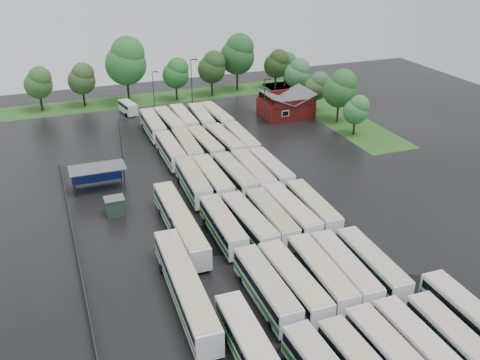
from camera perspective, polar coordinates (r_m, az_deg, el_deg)
name	(u,v)px	position (r m, az deg, el deg)	size (l,w,h in m)	color
ground	(259,238)	(69.00, 2.01, -6.15)	(160.00, 160.00, 0.00)	black
brick_building	(286,107)	(112.97, 4.91, 7.73)	(10.07, 8.60, 5.39)	maroon
wash_shed	(97,170)	(83.15, -15.00, 1.05)	(8.20, 4.20, 3.58)	#2D2D30
utility_hut	(115,206)	(75.48, -13.20, -2.75)	(2.70, 2.20, 2.62)	#213929
grass_strip_north	(159,98)	(126.69, -8.64, 8.63)	(80.00, 10.00, 0.01)	#275419
grass_strip_east	(327,110)	(118.08, 9.29, 7.33)	(10.00, 50.00, 0.01)	#275419
west_fence	(74,235)	(71.48, -17.33, -5.66)	(0.10, 50.00, 1.20)	#2D2D30
bus_r0c3	(422,350)	(52.74, 18.88, -16.82)	(2.68, 12.21, 3.39)	white
bus_r0c4	(457,345)	(54.34, 22.15, -15.99)	(2.86, 12.24, 3.39)	white
bus_r1c0	(266,288)	(57.13, 2.79, -11.42)	(2.68, 12.52, 3.48)	white
bus_r1c1	(293,283)	(57.96, 5.71, -10.86)	(2.91, 12.80, 3.55)	white
bus_r1c2	(321,274)	(59.62, 8.61, -9.93)	(3.16, 12.65, 3.49)	white
bus_r1c3	(344,270)	(60.81, 11.06, -9.38)	(3.24, 12.54, 3.46)	white
bus_r1c4	(371,264)	(62.39, 13.83, -8.74)	(2.94, 12.23, 3.39)	white
bus_r2c0	(223,225)	(67.94, -1.85, -4.86)	(2.76, 12.27, 3.41)	white
bus_r2c1	(249,223)	(68.35, 0.95, -4.58)	(3.21, 12.74, 3.52)	white
bus_r2c2	(271,218)	(69.68, 3.35, -4.04)	(2.74, 12.34, 3.43)	white
bus_r2c3	(290,212)	(71.00, 5.40, -3.45)	(2.98, 12.86, 3.56)	white
bus_r2c4	(313,208)	(72.53, 7.75, -2.98)	(2.97, 12.41, 3.44)	white
bus_r3c0	(193,182)	(79.38, -5.03, -0.17)	(3.13, 12.70, 3.51)	white
bus_r3c1	(212,179)	(79.85, -2.97, 0.08)	(2.78, 12.75, 3.54)	white
bus_r3c2	(235,176)	(80.91, -0.57, 0.44)	(2.95, 12.58, 3.48)	white
bus_r3c3	(253,173)	(81.72, 1.36, 0.74)	(2.99, 12.90, 3.58)	white
bus_r3c4	(271,170)	(83.23, 3.30, 1.10)	(2.70, 12.18, 3.38)	white
bus_r4c0	(171,150)	(91.07, -7.42, 3.14)	(2.69, 12.21, 3.39)	white
bus_r4c1	(187,147)	(92.04, -5.66, 3.53)	(3.15, 12.70, 3.51)	white
bus_r4c2	(205,145)	(92.91, -3.77, 3.79)	(3.17, 12.48, 3.45)	white
bus_r4c3	(224,142)	(93.70, -1.68, 4.05)	(3.24, 12.68, 3.50)	white
bus_r4c4	(241,140)	(94.59, 0.13, 4.25)	(2.85, 12.42, 3.45)	white
bus_r5c0	(153,125)	(103.30, -9.27, 5.79)	(2.78, 12.52, 3.48)	white
bus_r5c1	(169,123)	(104.00, -7.54, 6.05)	(3.30, 12.72, 3.51)	white
bus_r5c2	(184,120)	(105.24, -6.01, 6.36)	(2.71, 12.50, 3.48)	white
bus_r5c3	(201,119)	(105.82, -4.14, 6.52)	(3.23, 12.38, 3.41)	white
bus_r5c4	(216,117)	(106.44, -2.54, 6.70)	(3.22, 12.62, 3.48)	white
artic_bus_west_b	(180,222)	(68.82, -6.42, -4.53)	(2.77, 18.85, 3.50)	white
artic_bus_west_c	(185,287)	(57.41, -5.88, -11.26)	(3.27, 19.24, 3.56)	white
minibus	(128,107)	(116.53, -11.85, 7.60)	(3.21, 6.12, 2.54)	silver
tree_north_0	(39,82)	(122.26, -20.67, 9.72)	(5.86, 5.86, 9.71)	black
tree_north_1	(82,78)	(122.55, -16.49, 10.36)	(5.90, 5.90, 9.77)	black
tree_north_2	(126,61)	(121.73, -12.02, 12.35)	(9.00, 9.00, 14.91)	black
tree_north_3	(176,73)	(122.99, -6.80, 11.29)	(5.95, 5.95, 9.85)	#36281A
tree_north_4	(212,67)	(125.65, -2.96, 11.97)	(6.41, 6.41, 10.61)	#352514
tree_north_5	(238,54)	(129.71, -0.21, 13.31)	(8.23, 8.23, 13.62)	#3A2412
tree_north_6	(286,64)	(134.34, 4.93, 12.21)	(5.15, 5.15, 8.53)	#3C2B20
tree_east_0	(357,110)	(103.26, 12.35, 7.35)	(4.74, 4.72, 7.82)	black
tree_east_1	(341,88)	(109.49, 10.70, 9.62)	(6.59, 6.59, 10.92)	#312013
tree_east_2	(318,86)	(116.10, 8.28, 9.92)	(5.19, 5.16, 8.54)	#342212
tree_east_3	(298,73)	(123.69, 6.18, 11.30)	(5.74, 5.74, 9.51)	#352819
tree_east_4	(277,63)	(131.59, 3.96, 12.30)	(5.86, 5.86, 9.70)	black
lamp_post_ne	(265,98)	(106.69, 2.69, 8.71)	(1.43, 0.28, 9.30)	#2D2D30
lamp_post_nw	(122,144)	(85.13, -12.49, 3.79)	(1.47, 0.29, 9.58)	#2D2D30
lamp_post_back_w	(154,90)	(113.74, -9.16, 9.47)	(1.42, 0.28, 9.25)	#2D2D30
lamp_post_back_e	(192,80)	(117.78, -5.13, 10.63)	(1.63, 0.32, 10.56)	#2D2D30
puddle_0	(304,357)	(52.55, 6.86, -18.27)	(5.30, 5.30, 0.01)	black
puddle_1	(429,313)	(60.21, 19.53, -13.20)	(4.47, 4.47, 0.01)	black
puddle_2	(215,239)	(68.78, -2.67, -6.27)	(8.05, 8.05, 0.01)	black
puddle_3	(296,238)	(69.27, 6.04, -6.15)	(3.00, 3.00, 0.01)	black
puddle_4	(415,285)	(63.71, 18.21, -10.60)	(4.07, 4.07, 0.01)	black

